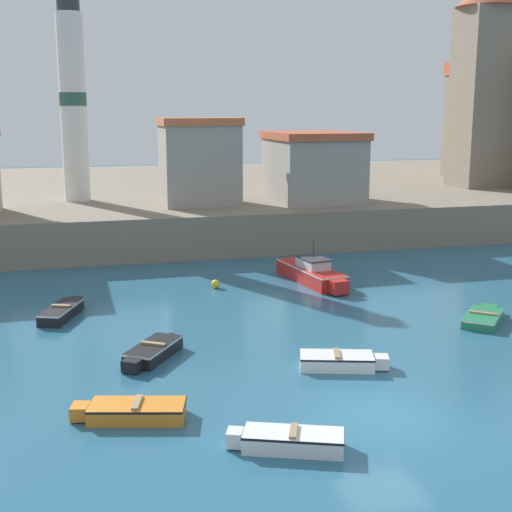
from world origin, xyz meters
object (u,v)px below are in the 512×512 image
at_px(dinghy_white_1, 290,440).
at_px(motorboat_red_7, 312,273).
at_px(dinghy_orange_3, 133,410).
at_px(lighthouse, 73,97).
at_px(dinghy_white_2, 340,361).
at_px(harbor_shed_mid_row, 313,166).
at_px(harbor_shed_far_end, 199,161).
at_px(dinghy_black_0, 62,311).
at_px(dinghy_black_4, 152,351).
at_px(mooring_buoy, 216,284).
at_px(dinghy_green_6, 483,317).

xyz_separation_m(dinghy_white_1, motorboat_red_7, (6.98, 17.79, 0.24)).
height_order(dinghy_orange_3, lighthouse, lighthouse).
bearing_deg(dinghy_white_2, lighthouse, 105.70).
height_order(dinghy_white_2, motorboat_red_7, motorboat_red_7).
height_order(dinghy_white_2, harbor_shed_mid_row, harbor_shed_mid_row).
height_order(dinghy_orange_3, harbor_shed_far_end, harbor_shed_far_end).
height_order(dinghy_black_0, motorboat_red_7, motorboat_red_7).
relative_size(dinghy_white_1, dinghy_black_4, 1.02).
relative_size(mooring_buoy, harbor_shed_far_end, 0.08).
xyz_separation_m(dinghy_black_4, motorboat_red_7, (9.70, 9.57, 0.25)).
bearing_deg(mooring_buoy, dinghy_black_0, -156.66).
relative_size(dinghy_black_0, lighthouse, 0.24).
relative_size(dinghy_black_4, harbor_shed_mid_row, 0.45).
bearing_deg(dinghy_green_6, dinghy_orange_3, -159.23).
xyz_separation_m(dinghy_white_1, harbor_shed_far_end, (3.39, 30.56, 5.32)).
relative_size(lighthouse, harbor_shed_far_end, 2.55).
bearing_deg(dinghy_orange_3, dinghy_white_2, 17.43).
bearing_deg(dinghy_black_4, dinghy_orange_3, -103.13).
distance_m(dinghy_white_2, dinghy_orange_3, 7.92).
relative_size(dinghy_black_0, mooring_buoy, 7.97).
xyz_separation_m(dinghy_white_1, dinghy_orange_3, (-3.91, 3.08, -0.01)).
height_order(dinghy_white_2, dinghy_orange_3, dinghy_white_2).
bearing_deg(dinghy_black_4, dinghy_black_0, 116.70).
bearing_deg(motorboat_red_7, dinghy_orange_3, -126.53).
relative_size(dinghy_black_0, dinghy_black_4, 1.11).
bearing_deg(dinghy_white_1, dinghy_green_6, 37.53).
xyz_separation_m(dinghy_black_4, harbor_shed_mid_row, (14.10, 21.97, 4.83)).
height_order(dinghy_black_4, harbor_shed_far_end, harbor_shed_far_end).
distance_m(dinghy_black_4, dinghy_green_6, 14.46).
height_order(dinghy_white_1, motorboat_red_7, motorboat_red_7).
relative_size(mooring_buoy, lighthouse, 0.03).
bearing_deg(dinghy_black_0, dinghy_white_2, -43.72).
bearing_deg(dinghy_green_6, mooring_buoy, 138.29).
bearing_deg(lighthouse, dinghy_green_6, -57.64).
height_order(dinghy_white_1, lighthouse, lighthouse).
relative_size(motorboat_red_7, mooring_buoy, 13.80).
bearing_deg(harbor_shed_mid_row, motorboat_red_7, -109.57).
bearing_deg(motorboat_red_7, mooring_buoy, 178.73).
bearing_deg(harbor_shed_far_end, mooring_buoy, -97.38).
bearing_deg(dinghy_orange_3, mooring_buoy, 69.09).
relative_size(dinghy_orange_3, dinghy_black_4, 1.10).
xyz_separation_m(dinghy_black_0, motorboat_red_7, (12.90, 3.19, 0.24)).
distance_m(dinghy_black_0, dinghy_orange_3, 11.69).
relative_size(mooring_buoy, harbor_shed_mid_row, 0.06).
relative_size(dinghy_black_4, motorboat_red_7, 0.52).
height_order(dinghy_white_1, harbor_shed_far_end, harbor_shed_far_end).
bearing_deg(dinghy_black_4, mooring_buoy, 65.24).
xyz_separation_m(dinghy_white_1, dinghy_black_4, (-2.71, 8.22, -0.01)).
bearing_deg(dinghy_white_2, motorboat_red_7, 74.85).
distance_m(dinghy_black_0, motorboat_red_7, 13.29).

